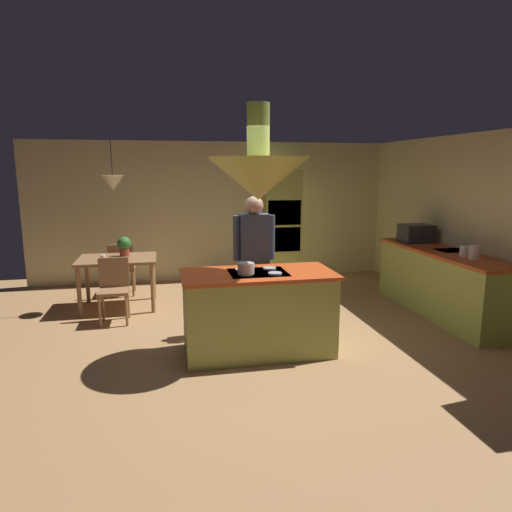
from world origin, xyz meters
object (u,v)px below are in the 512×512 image
Objects in this scene: oven_tower at (280,226)px; cup_on_table at (103,258)px; chair_facing_island at (114,285)px; chair_by_back_wall at (122,266)px; kitchen_island at (258,312)px; person_at_island at (254,255)px; potted_plant_on_table at (124,245)px; canister_sugar at (465,251)px; dining_table at (118,264)px; canister_flour at (475,252)px; microwave_on_counter at (416,233)px; cooking_pot_on_cooktop at (246,268)px.

cup_on_table is (-2.97, -1.36, -0.22)m from oven_tower.
chair_facing_island is 1.00× the size of chair_by_back_wall.
person_at_island is at bearing 82.19° from kitchen_island.
potted_plant_on_table is (0.10, -0.56, 0.42)m from chair_by_back_wall.
oven_tower is at bearing 71.26° from kitchen_island.
chair_facing_island is at bearing -68.28° from cup_on_table.
canister_sugar is at bearing -58.94° from oven_tower.
person_at_island is at bearing -22.88° from chair_facing_island.
oven_tower reaches higher than kitchen_island.
canister_sugar is at bearing -21.04° from dining_table.
cup_on_table is 4.96m from canister_sugar.
dining_table is at bearing 158.96° from canister_sugar.
person_at_island reaches higher than chair_facing_island.
oven_tower is 14.61× the size of canister_sugar.
chair_facing_island is 6.19× the size of canister_sugar.
kitchen_island is 9.64× the size of canister_flour.
chair_by_back_wall is 0.93m from cup_on_table.
person_at_island is 2.31m from cup_on_table.
kitchen_island is 2.71m from dining_table.
microwave_on_counter is (4.54, 0.10, 0.57)m from chair_facing_island.
kitchen_island is 0.88m from person_at_island.
microwave_on_counter is at bearing -4.05° from cup_on_table.
dining_table is 6.27× the size of cooking_pot_on_cooktop.
kitchen_island is at bearing -151.36° from microwave_on_counter.
canister_flour is (2.75, -0.52, 0.02)m from person_at_island.
oven_tower is 3.53m from canister_flour.
kitchen_island is at bearing -45.18° from cup_on_table.
kitchen_island is 1.95× the size of chair_by_back_wall.
canister_flour is at bearing -19.95° from cup_on_table.
dining_table is 6.42× the size of canister_flour.
canister_flour is (4.71, -1.71, 0.22)m from cup_on_table.
cup_on_table is (-0.17, -0.87, 0.30)m from chair_by_back_wall.
potted_plant_on_table is at bearing 48.38° from cup_on_table.
chair_by_back_wall is 0.71m from potted_plant_on_table.
canister_flour is (4.54, -1.93, 0.36)m from dining_table.
person_at_island is at bearing -31.23° from cup_on_table.
chair_by_back_wall is at bearing 131.08° from person_at_island.
oven_tower is at bearing 32.64° from chair_facing_island.
kitchen_island is 3.69× the size of microwave_on_counter.
kitchen_island is at bearing -40.45° from chair_facing_island.
cooking_pot_on_cooktop is (-1.26, -3.37, -0.01)m from oven_tower.
chair_by_back_wall is at bearing 90.00° from chair_facing_island.
cup_on_table is 4.73m from microwave_on_counter.
cooking_pot_on_cooktop is (1.54, -2.23, 0.35)m from dining_table.
chair_by_back_wall is (-1.70, 2.75, 0.03)m from kitchen_island.
oven_tower reaches higher than cup_on_table.
canister_sugar is 0.78× the size of cooking_pot_on_cooktop.
person_at_island reaches higher than dining_table.
person_at_island reaches higher than canister_flour.
kitchen_island is at bearing 39.09° from cooking_pot_on_cooktop.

